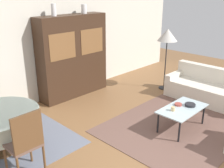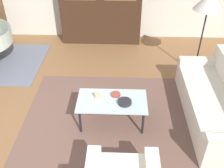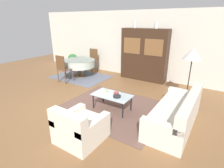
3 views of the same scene
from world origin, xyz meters
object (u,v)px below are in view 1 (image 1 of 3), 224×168
object	(u,v)px
couch	(211,90)
cup	(173,109)
coffee_table	(182,110)
floor_lamp	(167,36)
display_cabinet	(73,56)
bowl_small	(178,104)
vase_tall	(54,10)
vase_short	(84,9)
bowl	(190,105)
dining_chair_near	(25,141)

from	to	relation	value
couch	cup	distance (m)	1.90
cup	coffee_table	bearing A→B (deg)	-16.71
floor_lamp	display_cabinet	bearing A→B (deg)	144.13
cup	display_cabinet	bearing A→B (deg)	92.65
bowl_small	floor_lamp	bearing A→B (deg)	40.88
floor_lamp	vase_tall	world-z (taller)	vase_tall
display_cabinet	vase_short	world-z (taller)	vase_short
couch	vase_tall	size ratio (longest dim) A/B	7.58
display_cabinet	vase_tall	xyz separation A→B (m)	(-0.46, 0.00, 1.15)
couch	floor_lamp	bearing A→B (deg)	1.73
cup	floor_lamp	bearing A→B (deg)	37.39
bowl	bowl_small	xyz separation A→B (m)	(-0.14, 0.18, -0.00)
cup	vase_short	world-z (taller)	vase_short
display_cabinet	dining_chair_near	xyz separation A→B (m)	(-2.45, -2.05, -0.41)
floor_lamp	bowl	distance (m)	2.31
vase_short	vase_tall	bearing A→B (deg)	180.00
cup	vase_tall	size ratio (longest dim) A/B	0.29
bowl_small	vase_short	size ratio (longest dim) A/B	0.65
bowl_small	vase_tall	size ratio (longest dim) A/B	0.53
display_cabinet	vase_short	xyz separation A→B (m)	(0.41, 0.00, 1.12)
bowl_small	display_cabinet	bearing A→B (deg)	98.47
display_cabinet	cup	world-z (taller)	display_cabinet
floor_lamp	vase_tall	xyz separation A→B (m)	(-2.44, 1.43, 0.72)
bowl_small	vase_tall	world-z (taller)	vase_tall
cup	vase_tall	bearing A→B (deg)	101.83
display_cabinet	bowl_small	bearing A→B (deg)	-81.53
vase_tall	bowl_small	bearing A→B (deg)	-72.49
display_cabinet	bowl	bearing A→B (deg)	-79.48
couch	vase_short	distance (m)	3.67
coffee_table	display_cabinet	bearing A→B (deg)	97.09
floor_lamp	vase_tall	bearing A→B (deg)	149.63
couch	vase_short	xyz separation A→B (m)	(-1.61, 2.74, 1.84)
coffee_table	vase_short	size ratio (longest dim) A/B	4.75
coffee_table	floor_lamp	distance (m)	2.42
display_cabinet	floor_lamp	distance (m)	2.48
coffee_table	cup	world-z (taller)	cup
couch	dining_chair_near	size ratio (longest dim) A/B	1.95
couch	vase_tall	bearing A→B (deg)	42.17
coffee_table	cup	xyz separation A→B (m)	(-0.23, 0.07, 0.08)
dining_chair_near	floor_lamp	world-z (taller)	floor_lamp
dining_chair_near	bowl_small	size ratio (longest dim) A/B	7.38
cup	vase_short	bearing A→B (deg)	84.44
bowl	vase_tall	world-z (taller)	vase_tall
couch	bowl_small	distance (m)	1.61
vase_short	bowl	bearing A→B (deg)	-87.25
couch	bowl	world-z (taller)	couch
couch	dining_chair_near	world-z (taller)	dining_chair_near
bowl	coffee_table	bearing A→B (deg)	162.99
display_cabinet	bowl	xyz separation A→B (m)	(0.55, -2.97, -0.55)
display_cabinet	vase_tall	world-z (taller)	vase_tall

